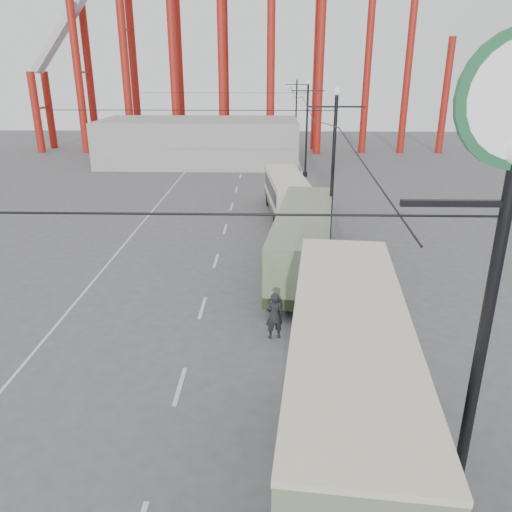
{
  "coord_description": "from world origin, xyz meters",
  "views": [
    {
      "loc": [
        2.02,
        -10.39,
        10.19
      ],
      "look_at": [
        1.48,
        8.81,
        3.0
      ],
      "focal_mm": 35.0,
      "sensor_mm": 36.0,
      "label": 1
    }
  ],
  "objects_px": {
    "double_decker_bus": "(345,402)",
    "single_decker_cream": "(286,193)",
    "pedestrian": "(274,316)",
    "single_decker_green": "(303,239)",
    "lamp_post_near": "(502,231)"
  },
  "relations": [
    {
      "from": "double_decker_bus",
      "to": "single_decker_cream",
      "type": "height_order",
      "value": "double_decker_bus"
    },
    {
      "from": "pedestrian",
      "to": "single_decker_cream",
      "type": "bearing_deg",
      "value": -108.82
    },
    {
      "from": "single_decker_green",
      "to": "lamp_post_near",
      "type": "bearing_deg",
      "value": -76.97
    },
    {
      "from": "single_decker_cream",
      "to": "single_decker_green",
      "type": "bearing_deg",
      "value": -92.65
    },
    {
      "from": "single_decker_cream",
      "to": "pedestrian",
      "type": "bearing_deg",
      "value": -98.65
    },
    {
      "from": "single_decker_cream",
      "to": "pedestrian",
      "type": "relative_size",
      "value": 4.91
    },
    {
      "from": "single_decker_green",
      "to": "pedestrian",
      "type": "distance_m",
      "value": 7.25
    },
    {
      "from": "lamp_post_near",
      "to": "pedestrian",
      "type": "xyz_separation_m",
      "value": [
        -3.35,
        10.39,
        -6.87
      ]
    },
    {
      "from": "lamp_post_near",
      "to": "single_decker_green",
      "type": "relative_size",
      "value": 0.9
    },
    {
      "from": "lamp_post_near",
      "to": "single_decker_green",
      "type": "xyz_separation_m",
      "value": [
        -1.78,
        17.41,
        -5.98
      ]
    },
    {
      "from": "double_decker_bus",
      "to": "single_decker_cream",
      "type": "relative_size",
      "value": 1.03
    },
    {
      "from": "lamp_post_near",
      "to": "pedestrian",
      "type": "relative_size",
      "value": 5.44
    },
    {
      "from": "double_decker_bus",
      "to": "pedestrian",
      "type": "height_order",
      "value": "double_decker_bus"
    },
    {
      "from": "lamp_post_near",
      "to": "double_decker_bus",
      "type": "bearing_deg",
      "value": 127.89
    },
    {
      "from": "single_decker_cream",
      "to": "double_decker_bus",
      "type": "bearing_deg",
      "value": -94.34
    }
  ]
}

